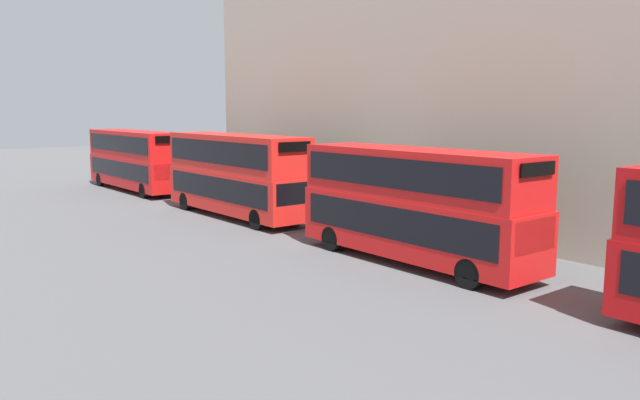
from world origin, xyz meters
The scene contains 4 objects.
bus_second_in_queue centered at (1.60, 17.65, 2.36)m, with size 2.59×10.15×4.28m.
bus_third_in_queue centered at (1.60, 30.53, 2.42)m, with size 2.59×10.73×4.39m.
bus_trailing centered at (1.60, 44.31, 2.32)m, with size 2.59×11.33×4.20m.
pedestrian centered at (3.78, 30.55, 0.76)m, with size 0.36×0.36×1.64m.
Camera 1 is at (-15.36, 1.92, 5.75)m, focal length 35.00 mm.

